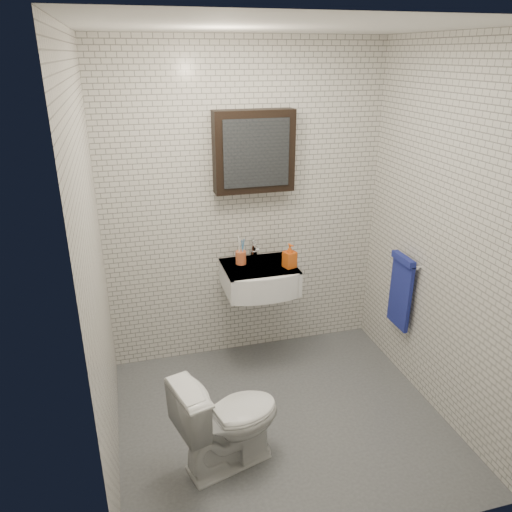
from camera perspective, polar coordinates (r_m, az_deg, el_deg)
The scene contains 9 objects.
ground at distance 3.65m, azimuth 3.00°, elevation -18.24°, with size 2.20×2.00×0.01m, color #4C4F54.
room_shell at distance 2.93m, azimuth 3.57°, elevation 4.10°, with size 2.22×2.02×2.51m.
washbasin at distance 3.85m, azimuth 0.53°, elevation -2.61°, with size 0.55×0.50×0.20m.
faucet at distance 3.96m, azimuth -0.24°, elevation 0.66°, with size 0.06×0.20×0.15m.
mirror_cabinet at distance 3.74m, azimuth -0.24°, elevation 11.84°, with size 0.60×0.15×0.60m.
towel_rail at distance 3.93m, azimuth 16.24°, elevation -3.58°, with size 0.09×0.30×0.58m.
toothbrush_cup at distance 3.87m, azimuth -1.74°, elevation -0.10°, with size 0.09×0.09×0.23m.
soap_bottle at distance 3.80m, azimuth 3.87°, elevation 0.03°, with size 0.08×0.09×0.19m, color orange.
toilet at distance 3.16m, azimuth -3.15°, elevation -18.11°, with size 0.37×0.64×0.66m, color white.
Camera 1 is at (-0.91, -2.63, 2.37)m, focal length 35.00 mm.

